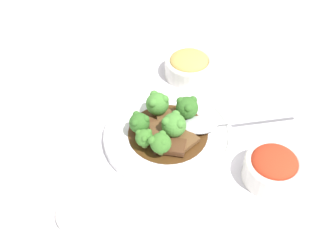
{
  "coord_description": "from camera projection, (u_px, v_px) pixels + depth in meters",
  "views": [
    {
      "loc": [
        -0.51,
        -0.12,
        0.59
      ],
      "look_at": [
        0.0,
        0.0,
        0.03
      ],
      "focal_mm": 42.0,
      "sensor_mm": 36.0,
      "label": 1
    }
  ],
  "objects": [
    {
      "name": "side_bowl_appetizer",
      "position": [
        188.0,
        65.0,
        0.9
      ],
      "size": [
        0.11,
        0.11,
        0.05
      ],
      "color": "white",
      "rests_on": "ground_plane"
    },
    {
      "name": "beef_strip_4",
      "position": [
        159.0,
        133.0,
        0.76
      ],
      "size": [
        0.06,
        0.05,
        0.01
      ],
      "color": "brown",
      "rests_on": "main_plate"
    },
    {
      "name": "ground_plane",
      "position": [
        168.0,
        138.0,
        0.79
      ],
      "size": [
        4.0,
        4.0,
        0.0
      ],
      "primitive_type": "plane",
      "color": "silver"
    },
    {
      "name": "broccoli_floret_4",
      "position": [
        139.0,
        123.0,
        0.75
      ],
      "size": [
        0.04,
        0.04,
        0.05
      ],
      "color": "#8EB756",
      "rests_on": "main_plate"
    },
    {
      "name": "side_bowl_kimchi",
      "position": [
        273.0,
        167.0,
        0.7
      ],
      "size": [
        0.1,
        0.1,
        0.06
      ],
      "color": "white",
      "rests_on": "ground_plane"
    },
    {
      "name": "broccoli_floret_3",
      "position": [
        174.0,
        125.0,
        0.74
      ],
      "size": [
        0.05,
        0.05,
        0.05
      ],
      "color": "#7FA84C",
      "rests_on": "main_plate"
    },
    {
      "name": "broccoli_floret_5",
      "position": [
        144.0,
        138.0,
        0.73
      ],
      "size": [
        0.03,
        0.03,
        0.04
      ],
      "color": "#7FA84C",
      "rests_on": "main_plate"
    },
    {
      "name": "sauce_dish",
      "position": [
        81.0,
        213.0,
        0.66
      ],
      "size": [
        0.08,
        0.08,
        0.01
      ],
      "color": "white",
      "rests_on": "ground_plane"
    },
    {
      "name": "beef_strip_1",
      "position": [
        171.0,
        146.0,
        0.74
      ],
      "size": [
        0.04,
        0.06,
        0.01
      ],
      "color": "#56331E",
      "rests_on": "main_plate"
    },
    {
      "name": "serving_spoon",
      "position": [
        209.0,
        124.0,
        0.78
      ],
      "size": [
        0.12,
        0.24,
        0.01
      ],
      "color": "silver",
      "rests_on": "main_plate"
    },
    {
      "name": "broccoli_floret_2",
      "position": [
        187.0,
        107.0,
        0.78
      ],
      "size": [
        0.05,
        0.05,
        0.05
      ],
      "color": "#8EB756",
      "rests_on": "main_plate"
    },
    {
      "name": "broccoli_floret_1",
      "position": [
        157.0,
        103.0,
        0.78
      ],
      "size": [
        0.05,
        0.05,
        0.05
      ],
      "color": "#7FA84C",
      "rests_on": "main_plate"
    },
    {
      "name": "beef_strip_0",
      "position": [
        167.0,
        122.0,
        0.78
      ],
      "size": [
        0.08,
        0.06,
        0.01
      ],
      "color": "brown",
      "rests_on": "main_plate"
    },
    {
      "name": "broccoli_floret_0",
      "position": [
        158.0,
        142.0,
        0.71
      ],
      "size": [
        0.04,
        0.04,
        0.05
      ],
      "color": "#8EB756",
      "rests_on": "main_plate"
    },
    {
      "name": "beef_strip_2",
      "position": [
        149.0,
        124.0,
        0.78
      ],
      "size": [
        0.05,
        0.06,
        0.01
      ],
      "color": "#56331E",
      "rests_on": "main_plate"
    },
    {
      "name": "main_plate",
      "position": [
        168.0,
        134.0,
        0.78
      ],
      "size": [
        0.26,
        0.26,
        0.02
      ],
      "color": "white",
      "rests_on": "ground_plane"
    },
    {
      "name": "beef_strip_3",
      "position": [
        185.0,
        141.0,
        0.75
      ],
      "size": [
        0.06,
        0.05,
        0.01
      ],
      "color": "brown",
      "rests_on": "main_plate"
    }
  ]
}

